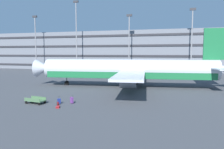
# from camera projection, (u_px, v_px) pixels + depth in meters

# --- Properties ---
(ground_plane) EXTENTS (600.00, 600.00, 0.00)m
(ground_plane) POSITION_uv_depth(u_px,v_px,m) (104.00, 87.00, 42.37)
(ground_plane) COLOR #424449
(terminal_structure) EXTENTS (130.94, 18.86, 14.74)m
(terminal_structure) POSITION_uv_depth(u_px,v_px,m) (139.00, 51.00, 85.88)
(terminal_structure) COLOR slate
(terminal_structure) RESTS_ON ground_plane
(airliner) EXTENTS (39.36, 31.86, 11.03)m
(airliner) POSITION_uv_depth(u_px,v_px,m) (130.00, 70.00, 41.80)
(airliner) COLOR silver
(airliner) RESTS_ON ground_plane
(light_mast_far_left) EXTENTS (1.80, 0.50, 20.35)m
(light_mast_far_left) POSITION_uv_depth(u_px,v_px,m) (35.00, 39.00, 80.65)
(light_mast_far_left) COLOR gray
(light_mast_far_left) RESTS_ON ground_plane
(light_mast_left) EXTENTS (1.80, 0.50, 24.73)m
(light_mast_left) POSITION_uv_depth(u_px,v_px,m) (76.00, 32.00, 76.03)
(light_mast_left) COLOR gray
(light_mast_left) RESTS_ON ground_plane
(light_mast_center_left) EXTENTS (1.80, 0.50, 19.19)m
(light_mast_center_left) POSITION_uv_depth(u_px,v_px,m) (129.00, 39.00, 71.31)
(light_mast_center_left) COLOR gray
(light_mast_center_left) RESTS_ON ground_plane
(light_mast_center_right) EXTENTS (1.80, 0.50, 20.17)m
(light_mast_center_right) POSITION_uv_depth(u_px,v_px,m) (192.00, 36.00, 66.09)
(light_mast_center_right) COLOR gray
(light_mast_center_right) RESTS_ON ground_plane
(suitcase_large) EXTENTS (0.50, 0.44, 1.01)m
(suitcase_large) POSITION_uv_depth(u_px,v_px,m) (72.00, 100.00, 28.16)
(suitcase_large) COLOR #72388C
(suitcase_large) RESTS_ON ground_plane
(suitcase_red) EXTENTS (0.47, 0.47, 0.92)m
(suitcase_red) POSITION_uv_depth(u_px,v_px,m) (59.00, 101.00, 27.97)
(suitcase_red) COLOR navy
(suitcase_red) RESTS_ON ground_plane
(suitcase_orange) EXTENTS (0.59, 0.78, 0.21)m
(suitcase_orange) POSITION_uv_depth(u_px,v_px,m) (58.00, 107.00, 25.93)
(suitcase_orange) COLOR #B21E23
(suitcase_orange) RESTS_ON ground_plane
(backpack_silver) EXTENTS (0.32, 0.27, 0.53)m
(backpack_silver) POSITION_uv_depth(u_px,v_px,m) (58.00, 104.00, 27.11)
(backpack_silver) COLOR maroon
(backpack_silver) RESTS_ON ground_plane
(baggage_cart) EXTENTS (3.36, 1.62, 0.82)m
(baggage_cart) POSITION_uv_depth(u_px,v_px,m) (35.00, 100.00, 28.12)
(baggage_cart) COLOR #4C724C
(baggage_cart) RESTS_ON ground_plane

